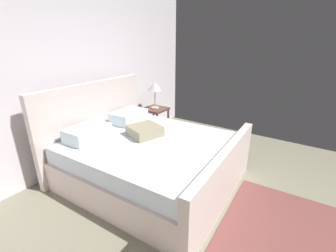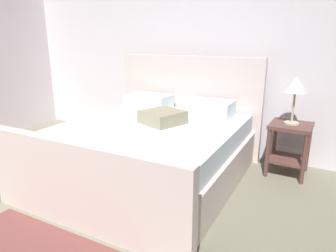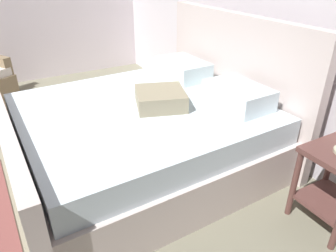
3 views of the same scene
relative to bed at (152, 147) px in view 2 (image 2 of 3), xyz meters
name	(u,v)px [view 2 (image 2 of 3)]	position (x,y,z in m)	size (l,w,h in m)	color
wall_back	(186,47)	(-0.22, 1.25, 1.04)	(5.64, 0.12, 2.79)	silver
bed	(152,147)	(0.00, 0.00, 0.00)	(2.07, 2.28, 1.29)	beige
nightstand_right	(289,141)	(1.31, 0.84, 0.05)	(0.44, 0.44, 0.60)	brown
table_lamp_right	(296,86)	(1.31, 0.84, 0.67)	(0.26, 0.26, 0.53)	#B7B293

